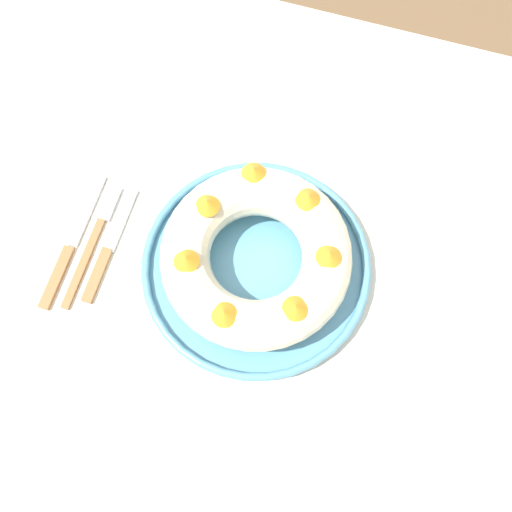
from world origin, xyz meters
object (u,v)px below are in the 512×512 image
at_px(bundt_cake, 256,256).
at_px(napkin, 427,322).
at_px(serving_dish, 256,267).
at_px(serving_knife, 69,250).
at_px(cake_knife, 107,251).
at_px(fork, 95,236).

bearing_deg(bundt_cake, napkin, -1.23).
bearing_deg(serving_dish, napkin, -1.20).
height_order(serving_knife, cake_knife, same).
relative_size(fork, serving_knife, 0.92).
bearing_deg(bundt_cake, cake_knife, -170.40).
height_order(serving_dish, bundt_cake, bundt_cake).
bearing_deg(fork, serving_knife, -129.82).
xyz_separation_m(serving_dish, napkin, (0.26, -0.01, -0.01)).
xyz_separation_m(bundt_cake, fork, (-0.25, -0.02, -0.06)).
height_order(bundt_cake, cake_knife, bundt_cake).
bearing_deg(cake_knife, bundt_cake, 7.34).
relative_size(cake_knife, napkin, 1.48).
height_order(bundt_cake, napkin, bundt_cake).
distance_m(serving_dish, serving_knife, 0.28).
relative_size(bundt_cake, fork, 1.32).
xyz_separation_m(bundt_cake, napkin, (0.26, -0.01, -0.06)).
bearing_deg(napkin, cake_knife, -176.19).
xyz_separation_m(serving_dish, fork, (-0.25, -0.02, -0.01)).
height_order(serving_dish, napkin, serving_dish).
relative_size(fork, cake_knife, 1.06).
distance_m(serving_dish, fork, 0.25).
height_order(serving_dish, cake_knife, serving_dish).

